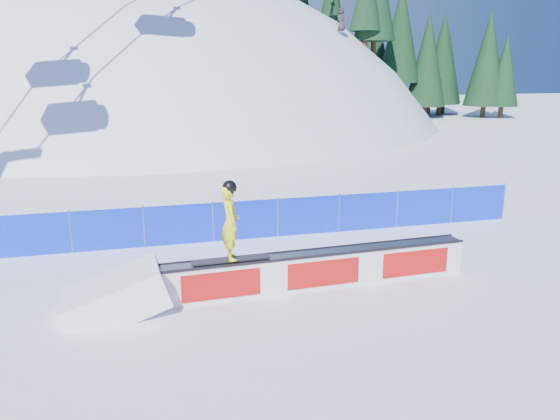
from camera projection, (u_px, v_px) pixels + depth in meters
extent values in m
plane|color=white|center=(197.00, 307.00, 11.95)|extent=(160.00, 160.00, 0.00)
sphere|color=white|center=(159.00, 299.00, 55.83)|extent=(64.00, 64.00, 64.00)
cylinder|color=#372416|center=(307.00, 13.00, 54.10)|extent=(0.50, 0.50, 1.40)
cylinder|color=#372416|center=(337.00, 20.00, 50.22)|extent=(0.50, 0.50, 1.40)
cylinder|color=#372416|center=(335.00, 29.00, 53.69)|extent=(0.50, 0.50, 1.40)
cylinder|color=#372416|center=(346.00, 51.00, 57.54)|extent=(0.50, 0.50, 1.40)
cone|color=black|center=(348.00, 12.00, 56.55)|extent=(2.89, 2.89, 6.56)
cylinder|color=#372416|center=(356.00, 51.00, 55.47)|extent=(0.50, 0.50, 1.40)
cone|color=black|center=(358.00, 13.00, 54.55)|extent=(2.65, 2.65, 6.02)
cylinder|color=#372416|center=(411.00, 99.00, 53.34)|extent=(0.50, 0.50, 1.40)
cone|color=black|center=(414.00, 59.00, 52.38)|extent=(2.75, 2.75, 6.26)
cylinder|color=#372416|center=(411.00, 105.00, 54.79)|extent=(0.50, 0.50, 1.40)
cone|color=black|center=(414.00, 57.00, 53.60)|extent=(3.58, 3.58, 8.13)
cylinder|color=#372416|center=(455.00, 114.00, 53.01)|extent=(0.50, 0.50, 1.40)
cone|color=black|center=(460.00, 63.00, 51.79)|extent=(3.65, 3.65, 8.30)
cylinder|color=#372416|center=(439.00, 113.00, 54.61)|extent=(0.50, 0.50, 1.40)
cone|color=black|center=(443.00, 59.00, 53.28)|extent=(4.06, 4.06, 9.23)
cylinder|color=#372416|center=(455.00, 110.00, 57.70)|extent=(0.50, 0.50, 1.40)
cone|color=black|center=(458.00, 69.00, 56.62)|extent=(3.19, 3.19, 7.26)
cylinder|color=#372416|center=(446.00, 109.00, 59.77)|extent=(0.50, 0.50, 1.40)
cone|color=black|center=(449.00, 65.00, 58.59)|extent=(3.56, 3.56, 8.08)
cylinder|color=#372416|center=(495.00, 111.00, 56.60)|extent=(0.50, 0.50, 1.40)
cone|color=black|center=(500.00, 62.00, 55.35)|extent=(3.77, 3.77, 8.56)
cube|color=#0C2ADF|center=(179.00, 225.00, 16.01)|extent=(22.00, 0.03, 1.20)
cylinder|color=#425077|center=(71.00, 231.00, 15.26)|extent=(0.05, 0.05, 1.30)
cylinder|color=#425077|center=(144.00, 226.00, 15.75)|extent=(0.05, 0.05, 1.30)
cylinder|color=#425077|center=(213.00, 221.00, 16.24)|extent=(0.05, 0.05, 1.30)
cylinder|color=#425077|center=(278.00, 216.00, 16.73)|extent=(0.05, 0.05, 1.30)
cylinder|color=#425077|center=(339.00, 212.00, 17.22)|extent=(0.05, 0.05, 1.30)
cylinder|color=#425077|center=(397.00, 208.00, 17.70)|extent=(0.05, 0.05, 1.30)
cylinder|color=#425077|center=(452.00, 204.00, 18.19)|extent=(0.05, 0.05, 1.30)
cylinder|color=#425077|center=(504.00, 200.00, 18.68)|extent=(0.05, 0.05, 1.30)
cube|color=white|center=(320.00, 270.00, 12.95)|extent=(7.48, 0.78, 0.84)
cube|color=gray|center=(320.00, 252.00, 12.84)|extent=(7.40, 0.80, 0.04)
cube|color=black|center=(324.00, 255.00, 12.61)|extent=(7.46, 0.34, 0.06)
cube|color=black|center=(317.00, 249.00, 13.07)|extent=(7.46, 0.34, 0.06)
cube|color=red|center=(324.00, 274.00, 12.73)|extent=(7.09, 0.32, 0.63)
cube|color=red|center=(316.00, 266.00, 13.18)|extent=(7.09, 0.32, 0.63)
cube|color=black|center=(231.00, 259.00, 12.22)|extent=(1.76, 0.39, 0.03)
imported|color=yellow|center=(230.00, 222.00, 12.00)|extent=(0.43, 0.63, 1.69)
sphere|color=black|center=(229.00, 187.00, 11.80)|extent=(0.32, 0.32, 0.32)
imported|color=#272727|center=(341.00, 20.00, 40.58)|extent=(0.81, 0.95, 1.65)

